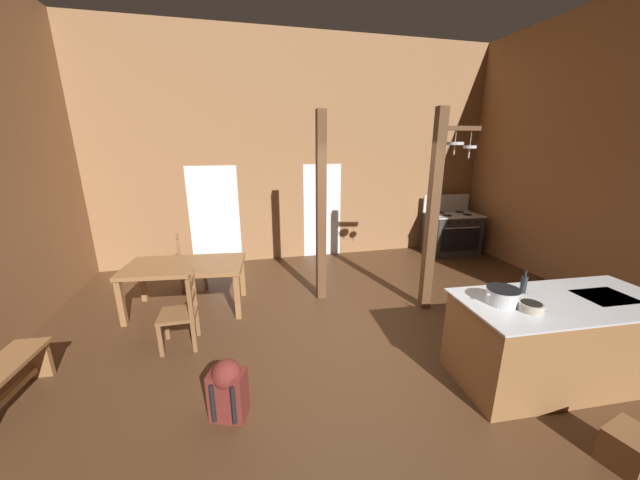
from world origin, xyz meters
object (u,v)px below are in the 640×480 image
Objects in this scene: ladderback_chair_by_post at (189,263)px; mixing_bowl_on_counter at (531,307)px; dining_table at (185,270)px; ladderback_chair_near_window at (182,312)px; backpack at (228,388)px; kitchen_island at (557,340)px; stove_range at (451,233)px; bottle_tall_on_counter at (524,284)px; step_stool at (629,445)px; stockpot_on_counter at (503,296)px.

ladderback_chair_by_post is 5.09m from mixing_bowl_on_counter.
dining_table is 1.88× the size of ladderback_chair_by_post.
ladderback_chair_near_window reaches higher than backpack.
stove_range is (1.55, 4.11, 0.02)m from kitchen_island.
mixing_bowl_on_counter is 0.43m from bottle_tall_on_counter.
backpack is 3.18m from bottle_tall_on_counter.
mixing_bowl_on_counter reaches higher than kitchen_island.
mixing_bowl_on_counter reaches higher than backpack.
ladderback_chair_near_window is at bearing 144.82° from step_stool.
ladderback_chair_near_window is 1.88m from ladderback_chair_by_post.
stove_range is 3.19× the size of step_stool.
dining_table is (-4.04, 2.60, 0.18)m from kitchen_island.
stockpot_on_counter is (3.34, -2.51, 0.36)m from dining_table.
stove_range is 5.80m from dining_table.
kitchen_island is 9.90× the size of mixing_bowl_on_counter.
mixing_bowl_on_counter is (3.50, -2.70, 0.32)m from dining_table.
backpack is at bearing -74.39° from dining_table.
kitchen_island is 5.35× the size of step_stool.
step_stool is 1.09× the size of stockpot_on_counter.
stove_range is 1.39× the size of ladderback_chair_near_window.
backpack is at bearing -66.86° from ladderback_chair_near_window.
ladderback_chair_near_window is at bearing 157.94° from kitchen_island.
stove_range reaches higher than mixing_bowl_on_counter.
stove_range is at bearing 37.80° from backpack.
step_stool is 0.44× the size of ladderback_chair_by_post.
stockpot_on_counter is 0.25m from mixing_bowl_on_counter.
stove_range is 5.42m from step_stool.
bottle_tall_on_counter is (0.01, 1.22, 0.85)m from step_stool.
stockpot_on_counter is at bearing 110.35° from step_stool.
dining_table is at bearing 147.87° from bottle_tall_on_counter.
step_stool is 0.23× the size of dining_table.
step_stool is at bearing -90.50° from bottle_tall_on_counter.
stove_range is 6.06m from ladderback_chair_near_window.
bottle_tall_on_counter is (0.25, 0.35, 0.06)m from mixing_bowl_on_counter.
mixing_bowl_on_counter is (2.85, -0.38, 0.66)m from backpack.
mixing_bowl_on_counter is at bearing -116.51° from stove_range.
ladderback_chair_near_window is 1.45m from backpack.
stove_range reaches higher than step_stool.
backpack is at bearing -142.20° from stove_range.
ladderback_chair_near_window is (-3.65, 2.57, 0.27)m from step_stool.
stove_range is 5.36× the size of bottle_tall_on_counter.
dining_table is at bearing -164.87° from stove_range.
stockpot_on_counter is at bearing -119.31° from stove_range.
ladderback_chair_by_post is 3.86× the size of bottle_tall_on_counter.
stockpot_on_counter is (-0.39, 1.06, 0.84)m from step_stool.
kitchen_island is at bearing -110.71° from stove_range.
stockpot_on_counter is (3.42, -3.39, 0.56)m from ladderback_chair_by_post.
dining_table reaches higher than step_stool.
stockpot_on_counter reaches higher than kitchen_island.
mixing_bowl_on_counter reaches higher than ladderback_chair_by_post.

